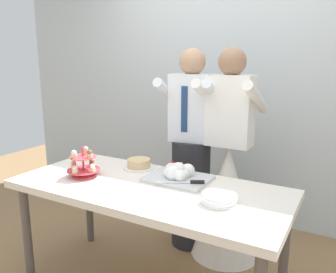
% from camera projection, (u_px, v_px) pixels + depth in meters
% --- Properties ---
extents(rear_wall, '(5.20, 0.10, 2.90)m').
position_uv_depth(rear_wall, '(228.00, 72.00, 3.31)').
color(rear_wall, silver).
rests_on(rear_wall, ground_plane).
extents(dessert_table, '(1.80, 0.80, 0.78)m').
position_uv_depth(dessert_table, '(148.00, 196.00, 2.22)').
color(dessert_table, silver).
rests_on(dessert_table, ground_plane).
extents(cupcake_stand, '(0.23, 0.23, 0.21)m').
position_uv_depth(cupcake_stand, '(83.00, 165.00, 2.36)').
color(cupcake_stand, '#D83F4C').
rests_on(cupcake_stand, dessert_table).
extents(main_cake_tray, '(0.42, 0.33, 0.13)m').
position_uv_depth(main_cake_tray, '(178.00, 174.00, 2.29)').
color(main_cake_tray, silver).
rests_on(main_cake_tray, dessert_table).
extents(plate_stack, '(0.20, 0.20, 0.05)m').
position_uv_depth(plate_stack, '(219.00, 198.00, 1.92)').
color(plate_stack, white).
rests_on(plate_stack, dessert_table).
extents(round_cake, '(0.24, 0.24, 0.07)m').
position_uv_depth(round_cake, '(139.00, 164.00, 2.55)').
color(round_cake, white).
rests_on(round_cake, dessert_table).
extents(person_groom, '(0.52, 0.54, 1.66)m').
position_uv_depth(person_groom, '(191.00, 161.00, 2.84)').
color(person_groom, '#232328').
rests_on(person_groom, ground_plane).
extents(person_bride, '(0.56, 0.56, 1.66)m').
position_uv_depth(person_bride, '(227.00, 186.00, 2.72)').
color(person_bride, white).
rests_on(person_bride, ground_plane).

